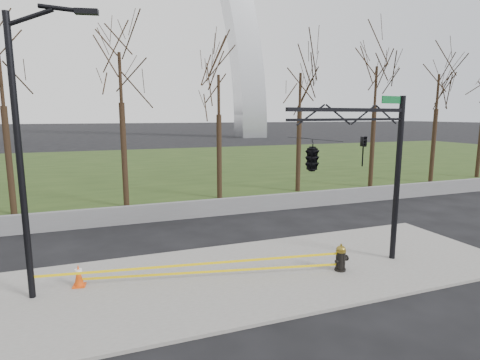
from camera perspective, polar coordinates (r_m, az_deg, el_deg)
name	(u,v)px	position (r m, az deg, el deg)	size (l,w,h in m)	color
ground	(263,274)	(13.58, 3.33, -13.65)	(500.00, 500.00, 0.00)	black
sidewalk	(263,273)	(13.56, 3.33, -13.45)	(18.00, 6.00, 0.10)	slate
grass_strip	(147,166)	(42.04, -13.45, 2.05)	(120.00, 40.00, 0.06)	#233714
guardrail	(201,209)	(20.64, -5.70, -4.20)	(60.00, 0.30, 0.90)	#59595B
tree_row	(219,125)	(24.53, -3.12, 8.03)	(50.54, 4.00, 9.39)	black
fire_hydrant	(341,258)	(13.87, 14.62, -11.07)	(0.59, 0.38, 0.94)	black
traffic_cone	(79,275)	(13.29, -22.64, -12.80)	(0.42, 0.42, 0.72)	#D8430B
street_light	(27,139)	(12.12, -28.87, 5.30)	(2.37, 0.66, 8.21)	black
traffic_signal_mast	(331,154)	(12.46, 13.25, 3.78)	(5.04, 2.54, 6.00)	black
caution_tape	(207,268)	(12.72, -4.93, -12.71)	(9.56, 1.81, 0.47)	yellow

